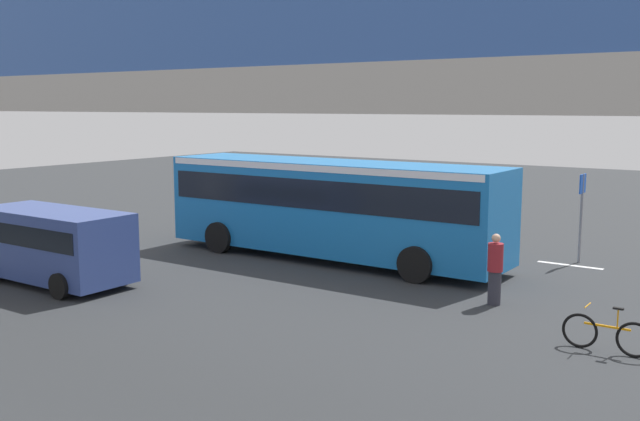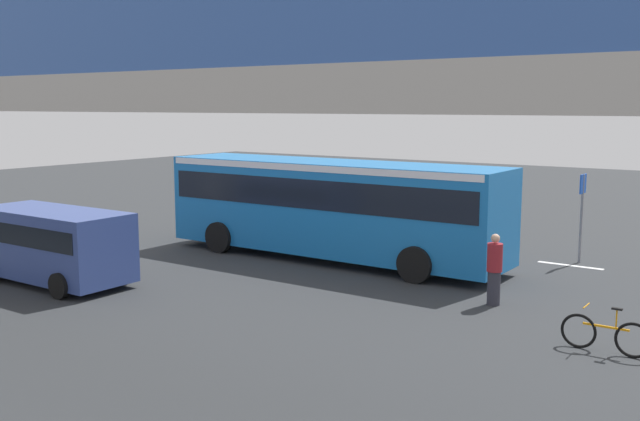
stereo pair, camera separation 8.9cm
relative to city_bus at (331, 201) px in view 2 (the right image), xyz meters
The scene contains 10 objects.
ground 1.98m from the city_bus, behind, with size 80.00×80.00×0.00m, color #2D3033.
city_bus is the anchor object (origin of this frame).
parked_van 8.40m from the city_bus, 56.81° to the left, with size 4.80×2.17×2.05m.
bicycle_orange 10.52m from the city_bus, 155.74° to the left, with size 1.77×0.44×0.96m.
pedestrian 6.77m from the city_bus, 161.03° to the left, with size 0.38×0.38×1.79m.
traffic_sign 7.83m from the city_bus, 149.17° to the right, with size 0.08×0.60×2.80m.
lane_dash_leftmost 7.70m from the city_bus, 152.51° to the right, with size 2.00×0.20×0.01m, color silver.
lane_dash_left 4.72m from the city_bus, 127.25° to the right, with size 2.00×0.20×0.01m, color silver.
lane_dash_centre 4.16m from the city_bus, 68.16° to the right, with size 2.00×0.20×0.01m, color silver.
lane_dash_right 6.66m from the city_bus, 32.63° to the right, with size 2.00×0.20×0.01m, color silver.
Camera 2 is at (-12.13, 18.90, 4.91)m, focal length 40.55 mm.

